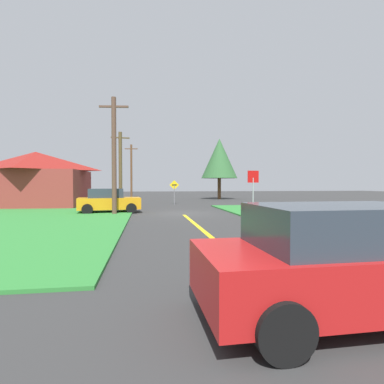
% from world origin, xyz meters
% --- Properties ---
extents(ground_plane, '(120.00, 120.00, 0.00)m').
position_xyz_m(ground_plane, '(0.00, 0.00, 0.00)').
color(ground_plane, '#333333').
extents(grass_verge_right, '(12.00, 20.00, 0.08)m').
position_xyz_m(grass_verge_right, '(9.23, -4.00, 0.04)').
color(grass_verge_right, '#2E7F34').
rests_on(grass_verge_right, ground).
extents(grass_verge_left, '(12.00, 20.00, 0.08)m').
position_xyz_m(grass_verge_left, '(-9.23, -4.00, 0.04)').
color(grass_verge_left, '#2E7F34').
rests_on(grass_verge_left, ground).
extents(lane_stripe_center, '(0.20, 14.00, 0.01)m').
position_xyz_m(lane_stripe_center, '(0.00, -8.00, 0.01)').
color(lane_stripe_center, yellow).
rests_on(lane_stripe_center, ground).
extents(stop_sign, '(0.74, 0.13, 2.75)m').
position_xyz_m(stop_sign, '(4.21, -1.73, 1.93)').
color(stop_sign, '#9EA0A8').
rests_on(stop_sign, ground).
extents(car_behind_on_main_road, '(4.56, 2.15, 1.62)m').
position_xyz_m(car_behind_on_main_road, '(0.63, -15.65, 0.81)').
color(car_behind_on_main_road, red).
rests_on(car_behind_on_main_road, ground).
extents(parked_car_near_building, '(4.18, 2.34, 1.62)m').
position_xyz_m(parked_car_near_building, '(-4.80, 1.03, 0.80)').
color(parked_car_near_building, orange).
rests_on(parked_car_near_building, ground).
extents(utility_pole_near, '(1.80, 0.32, 7.29)m').
position_xyz_m(utility_pole_near, '(-4.29, -0.28, 3.77)').
color(utility_pole_near, brown).
rests_on(utility_pole_near, ground).
extents(utility_pole_mid, '(1.79, 0.44, 7.02)m').
position_xyz_m(utility_pole_mid, '(-4.83, 10.84, 3.60)').
color(utility_pole_mid, brown).
rests_on(utility_pole_mid, ground).
extents(utility_pole_far, '(1.80, 0.28, 7.49)m').
position_xyz_m(utility_pole_far, '(-4.42, 23.96, 3.88)').
color(utility_pole_far, brown).
rests_on(utility_pole_far, ground).
extents(direction_sign, '(0.91, 0.08, 2.29)m').
position_xyz_m(direction_sign, '(0.29, 8.82, 1.42)').
color(direction_sign, slate).
rests_on(direction_sign, ground).
extents(oak_tree_left, '(4.59, 4.59, 7.73)m').
position_xyz_m(oak_tree_left, '(6.90, 18.09, 5.19)').
color(oak_tree_left, brown).
rests_on(oak_tree_left, ground).
extents(barn, '(7.97, 6.52, 4.65)m').
position_xyz_m(barn, '(-11.57, 7.69, 2.33)').
color(barn, maroon).
rests_on(barn, ground).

